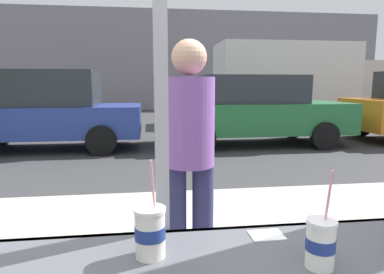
# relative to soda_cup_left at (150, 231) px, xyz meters

# --- Properties ---
(ground_plane) EXTENTS (60.00, 60.00, 0.00)m
(ground_plane) POSITION_rel_soda_cup_left_xyz_m (0.05, 8.15, -1.03)
(ground_plane) COLOR #38383A
(sidewalk_strip) EXTENTS (16.00, 2.80, 0.14)m
(sidewalk_strip) POSITION_rel_soda_cup_left_xyz_m (0.05, 1.75, -0.96)
(sidewalk_strip) COLOR #B2ADA3
(sidewalk_strip) RESTS_ON ground
(building_facade_far) EXTENTS (28.00, 1.20, 5.67)m
(building_facade_far) POSITION_rel_soda_cup_left_xyz_m (0.05, 19.43, 1.80)
(building_facade_far) COLOR gray
(building_facade_far) RESTS_ON ground
(soda_cup_left) EXTENTS (0.10, 0.10, 0.32)m
(soda_cup_left) POSITION_rel_soda_cup_left_xyz_m (0.00, 0.00, 0.00)
(soda_cup_left) COLOR white
(soda_cup_left) RESTS_ON window_counter
(soda_cup_right) EXTENTS (0.09, 0.09, 0.31)m
(soda_cup_right) POSITION_rel_soda_cup_left_xyz_m (0.50, -0.13, -0.01)
(soda_cup_right) COLOR white
(soda_cup_right) RESTS_ON window_counter
(napkin_wrapper) EXTENTS (0.12, 0.09, 0.00)m
(napkin_wrapper) POSITION_rel_soda_cup_left_xyz_m (0.42, 0.10, -0.08)
(napkin_wrapper) COLOR white
(napkin_wrapper) RESTS_ON window_counter
(parked_car_blue) EXTENTS (4.25, 1.89, 1.79)m
(parked_car_blue) POSITION_rel_soda_cup_left_xyz_m (-2.28, 7.02, -0.14)
(parked_car_blue) COLOR #283D93
(parked_car_blue) RESTS_ON ground
(parked_car_green) EXTENTS (4.60, 1.95, 1.70)m
(parked_car_green) POSITION_rel_soda_cup_left_xyz_m (2.55, 7.02, -0.17)
(parked_car_green) COLOR #236B38
(parked_car_green) RESTS_ON ground
(box_truck) EXTENTS (6.91, 2.44, 3.00)m
(box_truck) POSITION_rel_soda_cup_left_xyz_m (5.97, 11.67, 0.60)
(box_truck) COLOR silver
(box_truck) RESTS_ON ground
(pedestrian) EXTENTS (0.32, 0.32, 1.63)m
(pedestrian) POSITION_rel_soda_cup_left_xyz_m (0.26, 1.09, 0.04)
(pedestrian) COLOR navy
(pedestrian) RESTS_ON sidewalk_strip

